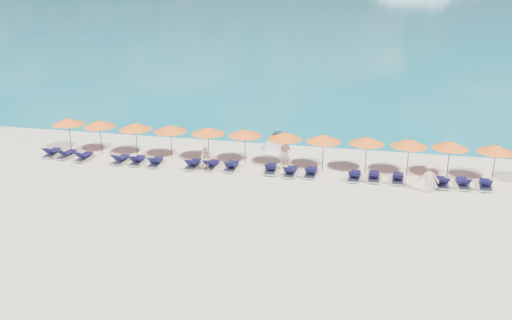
# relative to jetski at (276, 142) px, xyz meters

# --- Properties ---
(ground) EXTENTS (1400.00, 1400.00, 0.00)m
(ground) POSITION_rel_jetski_xyz_m (0.02, -9.46, -0.36)
(ground) COLOR beige
(headland_main) EXTENTS (374.00, 242.00, 126.50)m
(headland_main) POSITION_rel_jetski_xyz_m (-299.98, 530.54, -38.36)
(headland_main) COLOR black
(headland_main) RESTS_ON ground
(headland_small) EXTENTS (162.00, 126.00, 85.50)m
(headland_small) POSITION_rel_jetski_xyz_m (-149.98, 550.54, -35.36)
(headland_small) COLOR black
(headland_small) RESTS_ON ground
(jetski) EXTENTS (1.08, 2.51, 0.88)m
(jetski) POSITION_rel_jetski_xyz_m (0.00, 0.00, 0.00)
(jetski) COLOR silver
(jetski) RESTS_ON ground
(beachgoer_a) EXTENTS (0.76, 0.58, 1.86)m
(beachgoer_a) POSITION_rel_jetski_xyz_m (1.35, -4.42, 0.57)
(beachgoer_a) COLOR tan
(beachgoer_a) RESTS_ON ground
(beachgoer_b) EXTENTS (0.77, 0.52, 1.48)m
(beachgoer_b) POSITION_rel_jetski_xyz_m (-3.19, -5.54, 0.38)
(beachgoer_b) COLOR tan
(beachgoer_b) RESTS_ON ground
(beachgoer_c) EXTENTS (1.11, 0.53, 1.71)m
(beachgoer_c) POSITION_rel_jetski_xyz_m (9.39, -6.28, 0.49)
(beachgoer_c) COLOR tan
(beachgoer_c) RESTS_ON ground
(umbrella_0) EXTENTS (2.10, 2.10, 2.28)m
(umbrella_0) POSITION_rel_jetski_xyz_m (-12.96, -3.84, 1.66)
(umbrella_0) COLOR black
(umbrella_0) RESTS_ON ground
(umbrella_1) EXTENTS (2.10, 2.10, 2.28)m
(umbrella_1) POSITION_rel_jetski_xyz_m (-10.73, -3.92, 1.66)
(umbrella_1) COLOR black
(umbrella_1) RESTS_ON ground
(umbrella_2) EXTENTS (2.10, 2.10, 2.28)m
(umbrella_2) POSITION_rel_jetski_xyz_m (-8.24, -4.01, 1.66)
(umbrella_2) COLOR black
(umbrella_2) RESTS_ON ground
(umbrella_3) EXTENTS (2.10, 2.10, 2.28)m
(umbrella_3) POSITION_rel_jetski_xyz_m (-5.93, -4.02, 1.66)
(umbrella_3) COLOR black
(umbrella_3) RESTS_ON ground
(umbrella_4) EXTENTS (2.10, 2.10, 2.28)m
(umbrella_4) POSITION_rel_jetski_xyz_m (-3.51, -3.98, 1.66)
(umbrella_4) COLOR black
(umbrella_4) RESTS_ON ground
(umbrella_5) EXTENTS (2.10, 2.10, 2.28)m
(umbrella_5) POSITION_rel_jetski_xyz_m (-1.22, -3.94, 1.66)
(umbrella_5) COLOR black
(umbrella_5) RESTS_ON ground
(umbrella_6) EXTENTS (2.10, 2.10, 2.28)m
(umbrella_6) POSITION_rel_jetski_xyz_m (1.26, -4.06, 1.66)
(umbrella_6) COLOR black
(umbrella_6) RESTS_ON ground
(umbrella_7) EXTENTS (2.10, 2.10, 2.28)m
(umbrella_7) POSITION_rel_jetski_xyz_m (3.52, -4.09, 1.66)
(umbrella_7) COLOR black
(umbrella_7) RESTS_ON ground
(umbrella_8) EXTENTS (2.10, 2.10, 2.28)m
(umbrella_8) POSITION_rel_jetski_xyz_m (6.00, -3.99, 1.66)
(umbrella_8) COLOR black
(umbrella_8) RESTS_ON ground
(umbrella_9) EXTENTS (2.10, 2.10, 2.28)m
(umbrella_9) POSITION_rel_jetski_xyz_m (8.36, -3.99, 1.66)
(umbrella_9) COLOR black
(umbrella_9) RESTS_ON ground
(umbrella_10) EXTENTS (2.10, 2.10, 2.28)m
(umbrella_10) POSITION_rel_jetski_xyz_m (10.59, -3.86, 1.66)
(umbrella_10) COLOR black
(umbrella_10) RESTS_ON ground
(umbrella_11) EXTENTS (2.10, 2.10, 2.28)m
(umbrella_11) POSITION_rel_jetski_xyz_m (12.99, -4.07, 1.66)
(umbrella_11) COLOR black
(umbrella_11) RESTS_ON ground
(lounger_0) EXTENTS (0.74, 1.74, 0.66)m
(lounger_0) POSITION_rel_jetski_xyz_m (-13.64, -5.03, -0.13)
(lounger_0) COLOR silver
(lounger_0) RESTS_ON ground
(lounger_1) EXTENTS (0.77, 1.75, 0.66)m
(lounger_1) POSITION_rel_jetski_xyz_m (-12.56, -5.14, -0.13)
(lounger_1) COLOR silver
(lounger_1) RESTS_ON ground
(lounger_2) EXTENTS (0.64, 1.71, 0.66)m
(lounger_2) POSITION_rel_jetski_xyz_m (-11.23, -5.37, -0.13)
(lounger_2) COLOR silver
(lounger_2) RESTS_ON ground
(lounger_3) EXTENTS (0.71, 1.73, 0.66)m
(lounger_3) POSITION_rel_jetski_xyz_m (-8.76, -5.36, -0.13)
(lounger_3) COLOR silver
(lounger_3) RESTS_ON ground
(lounger_4) EXTENTS (0.78, 1.75, 0.66)m
(lounger_4) POSITION_rel_jetski_xyz_m (-7.67, -5.32, -0.13)
(lounger_4) COLOR silver
(lounger_4) RESTS_ON ground
(lounger_5) EXTENTS (0.77, 1.75, 0.66)m
(lounger_5) POSITION_rel_jetski_xyz_m (-6.47, -5.37, -0.13)
(lounger_5) COLOR silver
(lounger_5) RESTS_ON ground
(lounger_6) EXTENTS (0.65, 1.71, 0.66)m
(lounger_6) POSITION_rel_jetski_xyz_m (-4.13, -5.25, -0.13)
(lounger_6) COLOR silver
(lounger_6) RESTS_ON ground
(lounger_7) EXTENTS (0.71, 1.73, 0.66)m
(lounger_7) POSITION_rel_jetski_xyz_m (-3.02, -5.12, -0.13)
(lounger_7) COLOR silver
(lounger_7) RESTS_ON ground
(lounger_8) EXTENTS (0.62, 1.70, 0.66)m
(lounger_8) POSITION_rel_jetski_xyz_m (-1.78, -5.12, -0.13)
(lounger_8) COLOR silver
(lounger_8) RESTS_ON ground
(lounger_9) EXTENTS (0.76, 1.75, 0.66)m
(lounger_9) POSITION_rel_jetski_xyz_m (0.58, -5.06, -0.13)
(lounger_9) COLOR silver
(lounger_9) RESTS_ON ground
(lounger_10) EXTENTS (0.70, 1.73, 0.66)m
(lounger_10) POSITION_rel_jetski_xyz_m (1.79, -5.28, -0.13)
(lounger_10) COLOR silver
(lounger_10) RESTS_ON ground
(lounger_11) EXTENTS (0.68, 1.72, 0.66)m
(lounger_11) POSITION_rel_jetski_xyz_m (2.98, -5.15, -0.13)
(lounger_11) COLOR silver
(lounger_11) RESTS_ON ground
(lounger_12) EXTENTS (0.74, 1.74, 0.66)m
(lounger_12) POSITION_rel_jetski_xyz_m (5.46, -5.20, -0.13)
(lounger_12) COLOR silver
(lounger_12) RESTS_ON ground
(lounger_13) EXTENTS (0.63, 1.70, 0.66)m
(lounger_13) POSITION_rel_jetski_xyz_m (6.53, -5.04, -0.13)
(lounger_13) COLOR silver
(lounger_13) RESTS_ON ground
(lounger_14) EXTENTS (0.69, 1.73, 0.66)m
(lounger_14) POSITION_rel_jetski_xyz_m (7.85, -5.06, -0.13)
(lounger_14) COLOR silver
(lounger_14) RESTS_ON ground
(lounger_15) EXTENTS (0.75, 1.74, 0.66)m
(lounger_15) POSITION_rel_jetski_xyz_m (10.22, -5.20, -0.13)
(lounger_15) COLOR silver
(lounger_15) RESTS_ON ground
(lounger_16) EXTENTS (0.74, 1.74, 0.66)m
(lounger_16) POSITION_rel_jetski_xyz_m (11.33, -5.09, -0.13)
(lounger_16) COLOR silver
(lounger_16) RESTS_ON ground
(lounger_17) EXTENTS (0.77, 1.75, 0.66)m
(lounger_17) POSITION_rel_jetski_xyz_m (12.50, -5.02, -0.13)
(lounger_17) COLOR silver
(lounger_17) RESTS_ON ground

